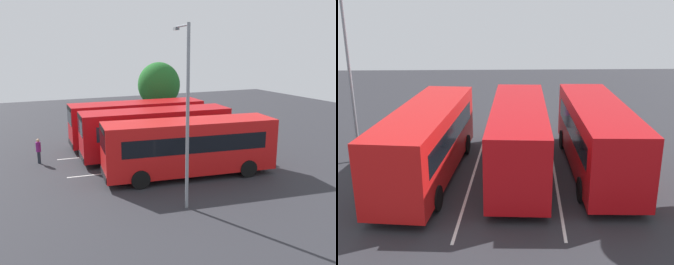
% 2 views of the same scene
% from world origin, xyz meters
% --- Properties ---
extents(ground_plane, '(64.91, 64.91, 0.00)m').
position_xyz_m(ground_plane, '(0.00, 0.00, 0.00)').
color(ground_plane, '#2B2B30').
extents(bus_far_left, '(10.39, 3.03, 3.41)m').
position_xyz_m(bus_far_left, '(0.01, -4.01, 1.88)').
color(bus_far_left, '#B70C11').
rests_on(bus_far_left, ground).
extents(bus_center_left, '(10.44, 3.24, 3.41)m').
position_xyz_m(bus_center_left, '(-0.03, -0.20, 1.88)').
color(bus_center_left, '#B70C11').
rests_on(bus_center_left, ground).
extents(bus_center_right, '(10.51, 3.76, 3.41)m').
position_xyz_m(bus_center_right, '(-0.43, 4.13, 1.88)').
color(bus_center_right, red).
rests_on(bus_center_right, ground).
extents(pedestrian, '(0.43, 0.43, 1.69)m').
position_xyz_m(pedestrian, '(7.57, -2.12, 1.00)').
color(pedestrian, '#232833').
rests_on(pedestrian, ground).
extents(street_lamp, '(0.74, 2.75, 8.69)m').
position_xyz_m(street_lamp, '(1.69, 7.91, 4.99)').
color(street_lamp, gray).
rests_on(street_lamp, ground).
extents(depot_tree, '(4.04, 3.64, 6.15)m').
position_xyz_m(depot_tree, '(-4.24, -9.75, 4.01)').
color(depot_tree, '#4C3823').
rests_on(depot_tree, ground).
extents(lane_stripe_outer_left, '(12.75, 1.14, 0.01)m').
position_xyz_m(lane_stripe_outer_left, '(0.00, -1.99, 0.00)').
color(lane_stripe_outer_left, silver).
rests_on(lane_stripe_outer_left, ground).
extents(lane_stripe_inner_left, '(12.75, 1.14, 0.01)m').
position_xyz_m(lane_stripe_inner_left, '(0.00, 1.99, 0.00)').
color(lane_stripe_inner_left, silver).
rests_on(lane_stripe_inner_left, ground).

